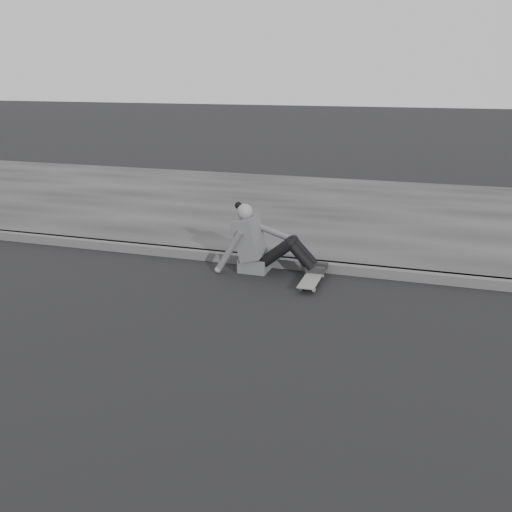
{
  "coord_description": "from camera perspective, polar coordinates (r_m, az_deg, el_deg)",
  "views": [
    {
      "loc": [
        -0.32,
        -4.21,
        2.41
      ],
      "look_at": [
        -2.1,
        1.44,
        0.5
      ],
      "focal_mm": 40.0,
      "sensor_mm": 36.0,
      "label": 1
    }
  ],
  "objects": [
    {
      "name": "curb",
      "position": [
        7.19,
        19.05,
        -2.21
      ],
      "size": [
        24.0,
        0.16,
        0.12
      ],
      "primitive_type": "cube",
      "color": "#4E4E4E",
      "rests_on": "ground"
    },
    {
      "name": "ground",
      "position": [
        4.86,
        19.38,
        -12.95
      ],
      "size": [
        80.0,
        80.0,
        0.0
      ],
      "primitive_type": "plane",
      "color": "black",
      "rests_on": "ground"
    },
    {
      "name": "skateboard",
      "position": [
        6.83,
        5.65,
        -2.22
      ],
      "size": [
        0.2,
        0.78,
        0.09
      ],
      "color": "#979792",
      "rests_on": "ground"
    },
    {
      "name": "sidewalk",
      "position": [
        10.09,
        18.83,
        3.45
      ],
      "size": [
        24.0,
        6.0,
        0.12
      ],
      "primitive_type": "cube",
      "color": "#363636",
      "rests_on": "ground"
    },
    {
      "name": "seated_woman",
      "position": [
        7.14,
        0.36,
        1.21
      ],
      "size": [
        1.38,
        0.46,
        0.88
      ],
      "color": "#525254",
      "rests_on": "ground"
    }
  ]
}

